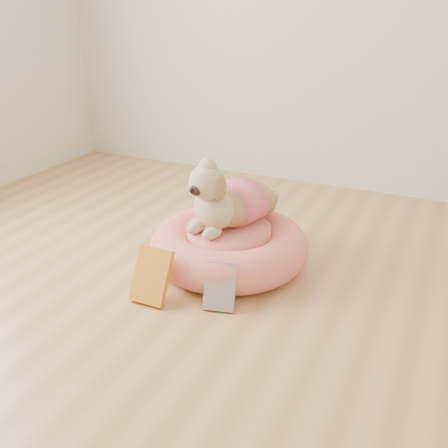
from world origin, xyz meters
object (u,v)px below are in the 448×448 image
at_px(pet_bed, 229,246).
at_px(dog, 229,188).
at_px(book_white, 220,287).
at_px(book_yellow, 152,276).

bearing_deg(pet_bed, dog, 116.75).
distance_m(pet_bed, book_white, 0.35).
height_order(pet_bed, book_yellow, book_yellow).
bearing_deg(book_white, dog, 94.78).
height_order(dog, book_white, dog).
xyz_separation_m(book_yellow, book_white, (0.26, 0.07, -0.02)).
height_order(pet_bed, book_white, pet_bed).
distance_m(dog, book_white, 0.45).
bearing_deg(dog, book_white, -53.03).
distance_m(book_yellow, book_white, 0.27).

